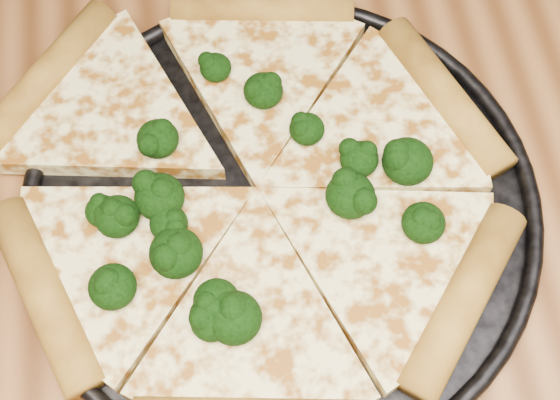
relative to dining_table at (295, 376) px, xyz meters
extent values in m
cube|color=brown|center=(0.00, 0.00, 0.07)|extent=(1.20, 0.90, 0.04)
cylinder|color=black|center=(0.00, 0.10, 0.09)|extent=(0.35, 0.35, 0.01)
torus|color=black|center=(0.00, 0.10, 0.10)|extent=(0.36, 0.36, 0.01)
cylinder|color=#B3832C|center=(0.13, 0.16, 0.11)|extent=(0.08, 0.14, 0.03)
cylinder|color=#B3832C|center=(0.01, 0.26, 0.11)|extent=(0.14, 0.05, 0.03)
cylinder|color=#B3832C|center=(-0.15, 0.22, 0.11)|extent=(0.11, 0.13, 0.03)
cylinder|color=#B3832C|center=(-0.16, 0.05, 0.11)|extent=(0.08, 0.14, 0.03)
cylinder|color=#B3832C|center=(0.11, 0.01, 0.11)|extent=(0.11, 0.13, 0.03)
ellipsoid|color=black|center=(-0.05, 0.02, 0.12)|extent=(0.03, 0.03, 0.02)
ellipsoid|color=black|center=(-0.12, 0.10, 0.12)|extent=(0.02, 0.02, 0.02)
ellipsoid|color=black|center=(0.09, 0.11, 0.12)|extent=(0.04, 0.04, 0.03)
ellipsoid|color=black|center=(-0.07, 0.06, 0.12)|extent=(0.03, 0.03, 0.03)
ellipsoid|color=black|center=(0.00, 0.18, 0.12)|extent=(0.03, 0.03, 0.02)
ellipsoid|color=black|center=(-0.05, 0.01, 0.12)|extent=(0.03, 0.03, 0.02)
ellipsoid|color=black|center=(-0.04, 0.01, 0.12)|extent=(0.03, 0.03, 0.03)
ellipsoid|color=black|center=(0.03, 0.14, 0.12)|extent=(0.02, 0.02, 0.02)
ellipsoid|color=black|center=(0.09, 0.06, 0.12)|extent=(0.03, 0.03, 0.02)
ellipsoid|color=black|center=(-0.07, 0.15, 0.12)|extent=(0.03, 0.03, 0.02)
ellipsoid|color=black|center=(0.06, 0.11, 0.12)|extent=(0.03, 0.03, 0.02)
ellipsoid|color=black|center=(-0.05, 0.03, 0.12)|extent=(0.03, 0.03, 0.02)
ellipsoid|color=black|center=(-0.11, 0.05, 0.12)|extent=(0.03, 0.03, 0.02)
ellipsoid|color=black|center=(-0.11, 0.09, 0.12)|extent=(0.03, 0.03, 0.02)
ellipsoid|color=black|center=(0.05, 0.09, 0.12)|extent=(0.03, 0.03, 0.03)
ellipsoid|color=black|center=(-0.03, 0.20, 0.12)|extent=(0.02, 0.02, 0.02)
ellipsoid|color=black|center=(-0.07, 0.08, 0.12)|extent=(0.03, 0.03, 0.02)
ellipsoid|color=black|center=(-0.08, 0.10, 0.12)|extent=(0.03, 0.03, 0.03)
camera|label=1|loc=(-0.03, -0.13, 0.58)|focal=49.08mm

